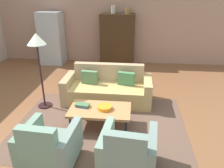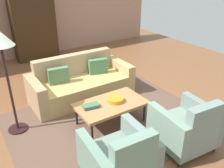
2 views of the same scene
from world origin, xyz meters
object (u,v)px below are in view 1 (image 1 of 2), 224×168
at_px(fruit_bowl, 105,107).
at_px(coffee_table, 100,110).
at_px(book_stack, 83,105).
at_px(refrigerator, 52,38).
at_px(armchair_right, 128,154).
at_px(vase_round, 128,11).
at_px(floor_lamp, 37,46).
at_px(cabinet, 117,40).
at_px(vase_tall, 113,10).
at_px(armchair_left, 48,148).
at_px(couch, 108,89).

bearing_deg(fruit_bowl, coffee_table, -180.00).
relative_size(book_stack, refrigerator, 0.16).
relative_size(armchair_right, vase_round, 4.82).
distance_m(fruit_bowl, floor_lamp, 1.96).
bearing_deg(cabinet, vase_tall, -178.19).
relative_size(coffee_table, armchair_right, 1.36).
bearing_deg(floor_lamp, cabinet, 67.22).
relative_size(refrigerator, floor_lamp, 1.08).
bearing_deg(armchair_left, couch, 79.12).
relative_size(armchair_left, fruit_bowl, 3.12).
distance_m(armchair_right, vase_tall, 5.53).
xyz_separation_m(coffee_table, vase_tall, (-0.17, 4.08, 1.56)).
bearing_deg(refrigerator, armchair_right, -59.84).
height_order(vase_round, floor_lamp, vase_round).
bearing_deg(armchair_left, floor_lamp, 117.74).
height_order(coffee_table, vase_tall, vase_tall).
xyz_separation_m(cabinet, vase_tall, (-0.15, -0.00, 1.03)).
xyz_separation_m(armchair_right, vase_round, (-0.26, 5.24, 1.55)).
relative_size(vase_round, floor_lamp, 0.11).
relative_size(armchair_left, vase_tall, 3.46).
bearing_deg(vase_round, couch, -96.55).
xyz_separation_m(couch, armchair_right, (0.59, -2.35, 0.06)).
relative_size(coffee_table, armchair_left, 1.36).
distance_m(armchair_left, vase_tall, 5.50).
distance_m(coffee_table, cabinet, 4.12).
distance_m(fruit_bowl, book_stack, 0.46).
bearing_deg(couch, coffee_table, 90.07).
distance_m(couch, refrigerator, 3.73).
xyz_separation_m(couch, fruit_bowl, (0.09, -1.19, 0.15)).
bearing_deg(floor_lamp, armchair_right, -42.44).
distance_m(coffee_table, refrigerator, 4.68).
bearing_deg(armchair_right, vase_round, 98.16).
xyz_separation_m(vase_round, refrigerator, (-2.73, -0.10, -0.97)).
relative_size(vase_tall, vase_round, 1.39).
distance_m(armchair_left, refrigerator, 5.48).
height_order(armchair_right, fruit_bowl, armchair_right).
relative_size(couch, armchair_left, 2.39).
xyz_separation_m(refrigerator, floor_lamp, (0.95, -3.28, 0.52)).
distance_m(couch, vase_round, 3.32).
distance_m(book_stack, vase_round, 4.34).
xyz_separation_m(fruit_bowl, vase_round, (0.24, 4.08, 1.45)).
bearing_deg(book_stack, fruit_bowl, -6.71).
bearing_deg(refrigerator, coffee_table, -58.95).
bearing_deg(vase_round, floor_lamp, -117.66).
xyz_separation_m(couch, coffee_table, (-0.00, -1.19, 0.08)).
distance_m(couch, floor_lamp, 1.91).
distance_m(couch, fruit_bowl, 1.20).
height_order(fruit_bowl, vase_round, vase_round).
distance_m(coffee_table, fruit_bowl, 0.12).
bearing_deg(couch, fruit_bowl, 94.58).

